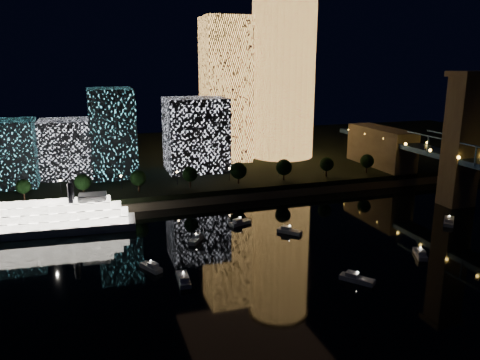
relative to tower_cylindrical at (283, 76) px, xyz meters
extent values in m
plane|color=black|center=(-29.55, -136.24, -46.26)|extent=(520.00, 520.00, 0.00)
cube|color=black|center=(-29.55, 23.76, -43.76)|extent=(420.00, 160.00, 5.00)
cube|color=#6B5E4C|center=(-29.55, -54.24, -44.76)|extent=(420.00, 6.00, 3.00)
cylinder|color=#E8A04A|center=(0.00, 0.00, -1.13)|extent=(32.00, 32.00, 80.27)
cube|color=#E8A04A|center=(-30.40, 0.36, -6.67)|extent=(21.74, 21.74, 69.18)
cube|color=white|center=(-50.13, -18.05, -24.87)|extent=(26.63, 22.53, 32.77)
cube|color=#5DEBFF|center=(-86.34, -16.16, -22.53)|extent=(18.73, 24.34, 37.45)
cube|color=white|center=(-104.06, -11.37, -29.12)|extent=(24.29, 22.08, 24.29)
cube|color=#5DEBFF|center=(-125.90, -21.62, -28.20)|extent=(18.65, 20.52, 26.11)
cube|color=#6B5E4C|center=(35.45, -86.24, -22.26)|extent=(11.00, 9.00, 48.00)
cube|color=#6B5E4C|center=(35.45, -86.24, 2.74)|extent=(13.00, 11.00, 2.00)
cube|color=#6B5E4C|center=(35.45, -36.24, -34.76)|extent=(12.00, 40.00, 23.00)
cube|color=navy|center=(30.45, -100.24, -24.76)|extent=(0.50, 0.50, 7.00)
cube|color=navy|center=(30.45, -76.24, -24.76)|extent=(0.50, 0.50, 7.00)
sphere|color=yellow|center=(29.95, -91.24, -26.46)|extent=(1.20, 1.20, 1.20)
sphere|color=yellow|center=(29.95, -46.24, -26.46)|extent=(1.20, 1.20, 1.20)
cube|color=silver|center=(-109.53, -69.50, -44.96)|extent=(52.83, 15.61, 2.61)
cube|color=white|center=(-109.53, -69.50, -42.46)|extent=(48.43, 14.21, 2.39)
cube|color=white|center=(-109.53, -69.50, -40.07)|extent=(44.02, 12.82, 2.39)
cube|color=white|center=(-109.53, -69.50, -37.68)|extent=(37.44, 11.28, 2.39)
cube|color=silver|center=(-96.53, -70.42, -35.62)|extent=(9.13, 7.11, 1.95)
cylinder|color=black|center=(-103.18, -72.12, -33.23)|extent=(1.52, 1.52, 6.51)
cylinder|color=black|center=(-102.87, -67.79, -33.23)|extent=(1.52, 1.52, 6.51)
cube|color=silver|center=(17.94, -102.77, -45.66)|extent=(8.97, 9.20, 1.20)
cube|color=silver|center=(16.94, -103.83, -44.56)|extent=(4.18, 4.21, 1.00)
sphere|color=white|center=(17.94, -102.77, -43.66)|extent=(0.36, 0.36, 0.36)
cube|color=silver|center=(-83.25, -108.17, -45.66)|extent=(5.42, 7.46, 1.20)
cube|color=silver|center=(-82.74, -109.13, -44.56)|extent=(2.84, 3.11, 1.00)
sphere|color=white|center=(-83.25, -108.17, -43.66)|extent=(0.36, 0.36, 0.36)
cube|color=silver|center=(-35.33, -131.17, -45.66)|extent=(7.53, 8.43, 1.20)
cube|color=silver|center=(-36.14, -130.17, -44.56)|extent=(3.63, 3.75, 1.00)
sphere|color=white|center=(-35.33, -131.17, -43.66)|extent=(0.36, 0.36, 0.36)
cube|color=silver|center=(-37.48, -94.76, -45.66)|extent=(7.13, 7.48, 1.20)
cube|color=silver|center=(-38.27, -93.89, -44.56)|extent=(3.35, 3.40, 1.00)
sphere|color=white|center=(-37.48, -94.76, -43.66)|extent=(0.36, 0.36, 0.36)
cube|color=silver|center=(-9.87, -122.83, -45.66)|extent=(5.56, 8.05, 1.20)
cube|color=silver|center=(-10.36, -123.88, -44.56)|extent=(2.98, 3.31, 1.00)
sphere|color=white|center=(-9.87, -122.83, -43.66)|extent=(0.36, 0.36, 0.36)
cube|color=silver|center=(-49.91, -82.12, -45.66)|extent=(8.06, 4.92, 1.20)
cube|color=silver|center=(-50.99, -82.51, -44.56)|extent=(3.21, 2.79, 1.00)
sphere|color=white|center=(-49.91, -82.12, -43.66)|extent=(0.36, 0.36, 0.36)
cube|color=silver|center=(-76.50, -117.71, -45.66)|extent=(3.20, 8.68, 1.20)
cube|color=silver|center=(-76.57, -118.99, -44.56)|extent=(2.38, 3.11, 1.00)
sphere|color=white|center=(-76.50, -117.71, -43.66)|extent=(0.36, 0.36, 0.36)
cube|color=silver|center=(-67.47, -92.50, -45.66)|extent=(6.09, 7.14, 1.20)
cube|color=silver|center=(-66.83, -91.63, -44.56)|extent=(2.99, 3.13, 1.00)
sphere|color=white|center=(-67.47, -92.50, -43.66)|extent=(0.36, 0.36, 0.36)
cylinder|color=black|center=(-119.55, -48.24, -39.26)|extent=(0.70, 0.70, 4.00)
sphere|color=black|center=(-119.55, -48.24, -35.76)|extent=(5.21, 5.21, 5.21)
cylinder|color=black|center=(-99.55, -48.24, -39.26)|extent=(0.70, 0.70, 4.00)
sphere|color=black|center=(-99.55, -48.24, -35.76)|extent=(6.04, 6.04, 6.04)
cylinder|color=black|center=(-79.55, -48.24, -39.26)|extent=(0.70, 0.70, 4.00)
sphere|color=black|center=(-79.55, -48.24, -35.76)|extent=(6.05, 6.05, 6.05)
cylinder|color=black|center=(-59.55, -48.24, -39.26)|extent=(0.70, 0.70, 4.00)
sphere|color=black|center=(-59.55, -48.24, -35.76)|extent=(6.00, 6.00, 6.00)
cylinder|color=black|center=(-39.55, -48.24, -39.26)|extent=(0.70, 0.70, 4.00)
sphere|color=black|center=(-39.55, -48.24, -35.76)|extent=(6.83, 6.83, 6.83)
cylinder|color=black|center=(-19.55, -48.24, -39.26)|extent=(0.70, 0.70, 4.00)
sphere|color=black|center=(-19.55, -48.24, -35.76)|extent=(6.80, 6.80, 6.80)
cylinder|color=black|center=(0.45, -48.24, -39.26)|extent=(0.70, 0.70, 4.00)
sphere|color=black|center=(0.45, -48.24, -35.76)|extent=(6.11, 6.11, 6.11)
cylinder|color=black|center=(20.45, -48.24, -39.26)|extent=(0.70, 0.70, 4.00)
sphere|color=black|center=(20.45, -48.24, -35.76)|extent=(6.10, 6.10, 6.10)
cylinder|color=black|center=(-107.55, -42.24, -38.76)|extent=(0.24, 0.24, 5.00)
sphere|color=#FFCC7F|center=(-107.55, -42.24, -35.96)|extent=(0.70, 0.70, 0.70)
cylinder|color=black|center=(-85.55, -42.24, -38.76)|extent=(0.24, 0.24, 5.00)
sphere|color=#FFCC7F|center=(-85.55, -42.24, -35.96)|extent=(0.70, 0.70, 0.70)
cylinder|color=black|center=(-63.55, -42.24, -38.76)|extent=(0.24, 0.24, 5.00)
sphere|color=#FFCC7F|center=(-63.55, -42.24, -35.96)|extent=(0.70, 0.70, 0.70)
cylinder|color=black|center=(-41.55, -42.24, -38.76)|extent=(0.24, 0.24, 5.00)
sphere|color=#FFCC7F|center=(-41.55, -42.24, -35.96)|extent=(0.70, 0.70, 0.70)
cylinder|color=black|center=(-19.55, -42.24, -38.76)|extent=(0.24, 0.24, 5.00)
sphere|color=#FFCC7F|center=(-19.55, -42.24, -35.96)|extent=(0.70, 0.70, 0.70)
cylinder|color=black|center=(2.45, -42.24, -38.76)|extent=(0.24, 0.24, 5.00)
sphere|color=#FFCC7F|center=(2.45, -42.24, -35.96)|extent=(0.70, 0.70, 0.70)
camera|label=1|loc=(-96.29, -223.51, 6.99)|focal=35.00mm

